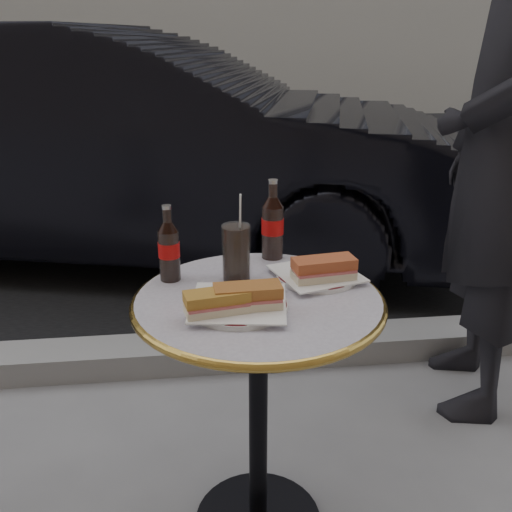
{
  "coord_description": "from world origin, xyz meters",
  "views": [
    {
      "loc": [
        -0.15,
        -1.25,
        1.33
      ],
      "look_at": [
        0.0,
        0.05,
        0.82
      ],
      "focal_mm": 40.0,
      "sensor_mm": 36.0,
      "label": 1
    }
  ],
  "objects": [
    {
      "name": "asphalt_road",
      "position": [
        0.0,
        5.0,
        0.0
      ],
      "size": [
        40.0,
        8.0,
        0.0
      ],
      "primitive_type": "cube",
      "color": "black",
      "rests_on": "ground"
    },
    {
      "name": "curb",
      "position": [
        0.0,
        0.9,
        0.05
      ],
      "size": [
        40.0,
        0.2,
        0.12
      ],
      "primitive_type": "cube",
      "color": "gray",
      "rests_on": "ground"
    },
    {
      "name": "bistro_table",
      "position": [
        0.0,
        0.0,
        0.37
      ],
      "size": [
        0.62,
        0.62,
        0.73
      ],
      "primitive_type": null,
      "color": "#BAB2C4",
      "rests_on": "ground"
    },
    {
      "name": "plate_left",
      "position": [
        -0.05,
        -0.06,
        0.74
      ],
      "size": [
        0.29,
        0.29,
        0.01
      ],
      "primitive_type": "cylinder",
      "rotation": [
        0.0,
        0.0,
        -0.32
      ],
      "color": "silver",
      "rests_on": "bistro_table"
    },
    {
      "name": "plate_right",
      "position": [
        0.17,
        0.1,
        0.74
      ],
      "size": [
        0.23,
        0.23,
        0.01
      ],
      "primitive_type": "cylinder",
      "rotation": [
        0.0,
        0.0,
        0.11
      ],
      "color": "white",
      "rests_on": "bistro_table"
    },
    {
      "name": "sandwich_left_a",
      "position": [
        -0.11,
        -0.1,
        0.77
      ],
      "size": [
        0.15,
        0.09,
        0.05
      ],
      "primitive_type": "cube",
      "rotation": [
        0.0,
        0.0,
        0.18
      ],
      "color": "#AE782C",
      "rests_on": "plate_left"
    },
    {
      "name": "sandwich_left_b",
      "position": [
        -0.03,
        -0.09,
        0.77
      ],
      "size": [
        0.16,
        0.08,
        0.05
      ],
      "primitive_type": "cube",
      "rotation": [
        0.0,
        0.0,
        0.05
      ],
      "color": "#A35F29",
      "rests_on": "plate_left"
    },
    {
      "name": "sandwich_right",
      "position": [
        0.17,
        0.06,
        0.77
      ],
      "size": [
        0.17,
        0.1,
        0.06
      ],
      "primitive_type": "cube",
      "rotation": [
        0.0,
        0.0,
        0.14
      ],
      "color": "#AE4F2C",
      "rests_on": "plate_right"
    },
    {
      "name": "cola_bottle_left",
      "position": [
        -0.22,
        0.13,
        0.83
      ],
      "size": [
        0.07,
        0.07,
        0.2
      ],
      "primitive_type": null,
      "rotation": [
        0.0,
        0.0,
        -0.27
      ],
      "color": "black",
      "rests_on": "bistro_table"
    },
    {
      "name": "cola_bottle_right",
      "position": [
        0.07,
        0.26,
        0.85
      ],
      "size": [
        0.08,
        0.08,
        0.23
      ],
      "primitive_type": null,
      "rotation": [
        0.0,
        0.0,
        -0.41
      ],
      "color": "black",
      "rests_on": "bistro_table"
    },
    {
      "name": "cola_glass",
      "position": [
        -0.04,
        0.11,
        0.81
      ],
      "size": [
        0.08,
        0.08,
        0.15
      ],
      "primitive_type": "cylinder",
      "rotation": [
        0.0,
        0.0,
        -0.05
      ],
      "color": "black",
      "rests_on": "bistro_table"
    },
    {
      "name": "parked_car",
      "position": [
        -0.48,
        2.32,
        0.69
      ],
      "size": [
        2.47,
        4.45,
        1.39
      ],
      "primitive_type": "imported",
      "rotation": [
        0.0,
        0.0,
        1.32
      ],
      "color": "black",
      "rests_on": "ground"
    },
    {
      "name": "pedestrian",
      "position": [
        0.9,
        0.56,
        0.95
      ],
      "size": [
        0.6,
        0.78,
        1.89
      ],
      "primitive_type": "imported",
      "rotation": [
        0.0,
        0.0,
        -1.8
      ],
      "color": "black",
      "rests_on": "ground"
    }
  ]
}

